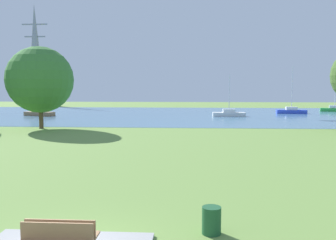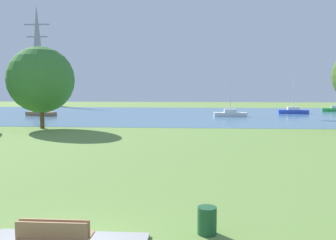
{
  "view_description": "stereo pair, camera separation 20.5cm",
  "coord_description": "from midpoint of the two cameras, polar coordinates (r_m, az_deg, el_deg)",
  "views": [
    {
      "loc": [
        3.24,
        -8.47,
        4.24
      ],
      "look_at": [
        1.43,
        19.88,
        1.74
      ],
      "focal_mm": 38.96,
      "sensor_mm": 36.0,
      "label": 1
    },
    {
      "loc": [
        3.45,
        -8.46,
        4.24
      ],
      "look_at": [
        1.43,
        19.88,
        1.74
      ],
      "focal_mm": 38.96,
      "sensor_mm": 36.0,
      "label": 2
    }
  ],
  "objects": [
    {
      "name": "ground_plane",
      "position": [
        30.94,
        -2.17,
        -2.85
      ],
      "size": [
        160.0,
        160.0,
        0.0
      ],
      "primitive_type": "plane",
      "color": "olive"
    },
    {
      "name": "bench_facing_water",
      "position": [
        10.08,
        -16.36,
        -17.14
      ],
      "size": [
        1.8,
        0.48,
        0.89
      ],
      "color": "#9FA07D",
      "rests_on": "concrete_pad"
    },
    {
      "name": "litter_bin",
      "position": [
        11.05,
        6.68,
        -15.35
      ],
      "size": [
        0.56,
        0.56,
        0.8
      ],
      "primitive_type": "cylinder",
      "color": "#1E512D",
      "rests_on": "ground"
    },
    {
      "name": "water_surface",
      "position": [
        58.71,
        0.8,
        0.9
      ],
      "size": [
        140.0,
        40.0,
        0.02
      ],
      "primitive_type": "cube",
      "color": "teal",
      "rests_on": "ground"
    },
    {
      "name": "sailboat_white",
      "position": [
        54.97,
        9.82,
        1.01
      ],
      "size": [
        4.81,
        1.54,
        6.24
      ],
      "color": "white",
      "rests_on": "water_surface"
    },
    {
      "name": "sailboat_brown",
      "position": [
        58.94,
        -19.16,
        1.07
      ],
      "size": [
        5.03,
        2.91,
        6.47
      ],
      "color": "brown",
      "rests_on": "water_surface"
    },
    {
      "name": "sailboat_blue",
      "position": [
        63.8,
        19.07,
        1.37
      ],
      "size": [
        4.9,
        1.84,
        7.83
      ],
      "color": "blue",
      "rests_on": "water_surface"
    },
    {
      "name": "tree_mid_shore",
      "position": [
        40.24,
        -19.12,
        5.97
      ],
      "size": [
        6.86,
        6.86,
        8.53
      ],
      "color": "brown",
      "rests_on": "ground"
    },
    {
      "name": "electricity_pylon",
      "position": [
        97.94,
        -19.66,
        9.57
      ],
      "size": [
        6.4,
        4.4,
        24.94
      ],
      "color": "gray",
      "rests_on": "ground"
    }
  ]
}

